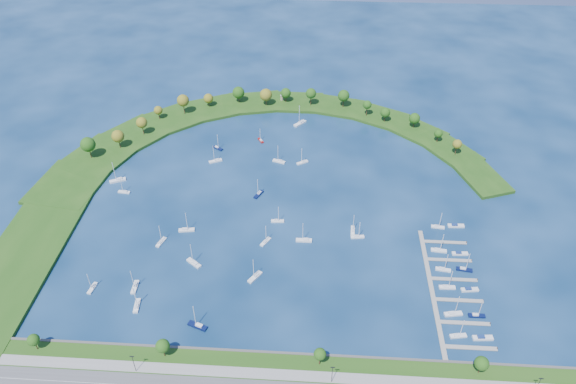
# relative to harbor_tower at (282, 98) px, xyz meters

# --- Properties ---
(ground) EXTENTS (700.00, 700.00, 0.00)m
(ground) POSITION_rel_harbor_tower_xyz_m (6.77, -119.08, -4.07)
(ground) COLOR #07213D
(ground) RESTS_ON ground
(breakwater) EXTENTS (286.74, 247.64, 2.00)m
(breakwater) POSITION_rel_harbor_tower_xyz_m (-39.56, -70.36, -3.08)
(breakwater) COLOR #1E4713
(breakwater) RESTS_ON ground
(breakwater_trees) EXTENTS (239.50, 89.64, 14.94)m
(breakwater_trees) POSITION_rel_harbor_tower_xyz_m (-19.17, -31.48, 6.45)
(breakwater_trees) COLOR #382314
(breakwater_trees) RESTS_ON breakwater
(harbor_tower) EXTENTS (2.60, 2.60, 4.03)m
(harbor_tower) POSITION_rel_harbor_tower_xyz_m (0.00, 0.00, 0.00)
(harbor_tower) COLOR gray
(harbor_tower) RESTS_ON breakwater
(dock_system) EXTENTS (24.28, 82.00, 1.60)m
(dock_system) POSITION_rel_harbor_tower_xyz_m (92.07, -180.08, -3.72)
(dock_system) COLOR gray
(dock_system) RESTS_ON ground
(moored_boat_0) EXTENTS (2.47, 7.52, 10.91)m
(moored_boat_0) POSITION_rel_harbor_tower_xyz_m (48.46, -141.29, -3.19)
(moored_boat_0) COLOR white
(moored_boat_0) RESTS_ON ground
(moored_boat_1) EXTENTS (7.34, 2.80, 10.52)m
(moored_boat_1) POSITION_rel_harbor_tower_xyz_m (-84.89, -115.57, -3.20)
(moored_boat_1) COLOR white
(moored_boat_1) RESTS_ON ground
(moored_boat_2) EXTENTS (8.60, 7.44, 13.13)m
(moored_boat_2) POSITION_rel_harbor_tower_xyz_m (-32.12, -170.74, -3.13)
(moored_boat_2) COLOR white
(moored_boat_2) RESTS_ON ground
(moored_boat_3) EXTENTS (4.80, 6.46, 9.45)m
(moored_boat_3) POSITION_rel_harbor_tower_xyz_m (-10.34, -54.53, -3.22)
(moored_boat_3) COLOR maroon
(moored_boat_3) RESTS_ON ground
(moored_boat_4) EXTENTS (8.48, 2.38, 12.46)m
(moored_boat_4) POSITION_rel_harbor_tower_xyz_m (22.54, -150.48, -3.15)
(moored_boat_4) COLOR white
(moored_boat_4) RESTS_ON ground
(moored_boat_5) EXTENTS (8.76, 3.59, 12.50)m
(moored_boat_5) POSITION_rel_harbor_tower_xyz_m (-41.19, -146.33, -3.15)
(moored_boat_5) COLOR white
(moored_boat_5) RESTS_ON ground
(moored_boat_6) EXTENTS (7.63, 5.90, 11.26)m
(moored_boat_6) POSITION_rel_harbor_tower_xyz_m (18.74, -78.63, -3.18)
(moored_boat_6) COLOR white
(moored_boat_6) RESTS_ON ground
(moored_boat_7) EXTENTS (7.22, 2.36, 10.47)m
(moored_boat_7) POSITION_rel_harbor_tower_xyz_m (7.32, -135.87, -3.20)
(moored_boat_7) COLOR white
(moored_boat_7) RESTS_ON ground
(moored_boat_8) EXTENTS (9.86, 6.46, 14.14)m
(moored_boat_8) POSITION_rel_harbor_tower_xyz_m (-92.08, -104.69, -3.09)
(moored_boat_8) COLOR white
(moored_boat_8) RESTS_ON ground
(moored_boat_9) EXTENTS (9.47, 5.63, 13.46)m
(moored_boat_9) POSITION_rel_harbor_tower_xyz_m (-22.72, -209.11, -3.12)
(moored_boat_9) COLOR #09133C
(moored_boat_9) RESTS_ON ground
(moored_boat_10) EXTENTS (4.52, 8.02, 11.37)m
(moored_boat_10) POSITION_rel_harbor_tower_xyz_m (-52.47, -156.64, -3.18)
(moored_boat_10) COLOR white
(moored_boat_10) RESTS_ON ground
(moored_boat_11) EXTENTS (3.12, 8.40, 12.07)m
(moored_boat_11) POSITION_rel_harbor_tower_xyz_m (-53.07, -199.48, -3.16)
(moored_boat_11) COLOR white
(moored_boat_11) RESTS_ON ground
(moored_boat_12) EXTENTS (7.44, 5.93, 11.08)m
(moored_boat_12) POSITION_rel_harbor_tower_xyz_m (-37.55, -65.66, -3.19)
(moored_boat_12) COLOR #09133C
(moored_boat_12) RESTS_ON ground
(moored_boat_13) EXTENTS (7.44, 3.05, 10.61)m
(moored_boat_13) POSITION_rel_harbor_tower_xyz_m (50.76, -146.03, -3.20)
(moored_boat_13) COLOR white
(moored_boat_13) RESTS_ON ground
(moored_boat_14) EXTENTS (8.57, 4.93, 12.16)m
(moored_boat_14) POSITION_rel_harbor_tower_xyz_m (3.90, -78.41, -3.16)
(moored_boat_14) COLOR white
(moored_boat_14) RESTS_ON ground
(moored_boat_15) EXTENTS (2.59, 8.39, 12.24)m
(moored_boat_15) POSITION_rel_harbor_tower_xyz_m (-57.24, -188.13, -3.16)
(moored_boat_15) COLOR white
(moored_boat_15) RESTS_ON ground
(moored_boat_16) EXTENTS (5.64, 7.49, 10.99)m
(moored_boat_16) POSITION_rel_harbor_tower_xyz_m (2.28, -152.89, -3.19)
(moored_boat_16) COLOR white
(moored_boat_16) RESTS_ON ground
(moored_boat_17) EXTENTS (5.50, 8.24, 11.84)m
(moored_boat_17) POSITION_rel_harbor_tower_xyz_m (-5.49, -112.88, -3.17)
(moored_boat_17) COLOR #09133C
(moored_boat_17) RESTS_ON ground
(moored_boat_18) EXTENTS (3.17, 7.55, 10.76)m
(moored_boat_18) POSITION_rel_harbor_tower_xyz_m (-77.42, -190.06, -3.20)
(moored_boat_18) COLOR white
(moored_boat_18) RESTS_ON ground
(moored_boat_19) EXTENTS (8.89, 9.64, 15.08)m
(moored_boat_19) POSITION_rel_harbor_tower_xyz_m (15.11, -30.87, -3.06)
(moored_boat_19) COLOR white
(moored_boat_19) RESTS_ON ground
(moored_boat_20) EXTENTS (6.91, 8.69, 12.92)m
(moored_boat_20) POSITION_rel_harbor_tower_xyz_m (-0.41, -178.13, -3.13)
(moored_boat_20) COLOR white
(moored_boat_20) RESTS_ON ground
(moored_boat_21) EXTENTS (8.55, 5.73, 12.29)m
(moored_boat_21) POSITION_rel_harbor_tower_xyz_m (-36.49, -80.44, -3.15)
(moored_boat_21) COLOR white
(moored_boat_21) RESTS_ON ground
(docked_boat_0) EXTENTS (7.70, 3.24, 10.96)m
(docked_boat_0) POSITION_rel_harbor_tower_xyz_m (92.30, -207.28, -3.19)
(docked_boat_0) COLOR white
(docked_boat_0) RESTS_ON ground
(docked_boat_1) EXTENTS (9.04, 3.17, 1.81)m
(docked_boat_1) POSITION_rel_harbor_tower_xyz_m (102.74, -207.78, -3.40)
(docked_boat_1) COLOR white
(docked_boat_1) RESTS_ON ground
(docked_boat_2) EXTENTS (8.61, 3.67, 12.26)m
(docked_boat_2) POSITION_rel_harbor_tower_xyz_m (92.29, -195.19, -3.15)
(docked_boat_2) COLOR white
(docked_boat_2) RESTS_ON ground
(docked_boat_3) EXTENTS (7.54, 2.12, 11.08)m
(docked_boat_3) POSITION_rel_harbor_tower_xyz_m (102.80, -195.49, -3.19)
(docked_boat_3) COLOR #09133C
(docked_boat_3) RESTS_ON ground
(docked_boat_4) EXTENTS (7.86, 2.44, 11.46)m
(docked_boat_4) POSITION_rel_harbor_tower_xyz_m (92.30, -179.06, -3.18)
(docked_boat_4) COLOR white
(docked_boat_4) RESTS_ON ground
(docked_boat_5) EXTENTS (8.54, 3.32, 1.70)m
(docked_boat_5) POSITION_rel_harbor_tower_xyz_m (102.75, -179.95, -3.44)
(docked_boat_5) COLOR white
(docked_boat_5) RESTS_ON ground
(docked_boat_6) EXTENTS (7.72, 3.28, 11.00)m
(docked_boat_6) POSITION_rel_harbor_tower_xyz_m (92.30, -167.34, -3.19)
(docked_boat_6) COLOR white
(docked_boat_6) RESTS_ON ground
(docked_boat_7) EXTENTS (8.10, 3.38, 11.54)m
(docked_boat_7) POSITION_rel_harbor_tower_xyz_m (102.80, -166.68, -3.18)
(docked_boat_7) COLOR #09133C
(docked_boat_7) RESTS_ON ground
(docked_boat_8) EXTENTS (8.19, 3.11, 11.75)m
(docked_boat_8) POSITION_rel_harbor_tower_xyz_m (92.29, -153.79, -3.17)
(docked_boat_8) COLOR white
(docked_boat_8) RESTS_ON ground
(docked_boat_9) EXTENTS (8.26, 2.69, 1.66)m
(docked_boat_9) POSITION_rel_harbor_tower_xyz_m (102.75, -155.45, -3.46)
(docked_boat_9) COLOR white
(docked_boat_9) RESTS_ON ground
(docked_boat_10) EXTENTS (7.31, 2.85, 10.46)m
(docked_boat_10) POSITION_rel_harbor_tower_xyz_m (94.71, -135.34, -3.20)
(docked_boat_10) COLOR white
(docked_boat_10) RESTS_ON ground
(docked_boat_11) EXTENTS (8.91, 2.79, 1.80)m
(docked_boat_11) POSITION_rel_harbor_tower_xyz_m (104.64, -133.86, -3.41)
(docked_boat_11) COLOR white
(docked_boat_11) RESTS_ON ground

